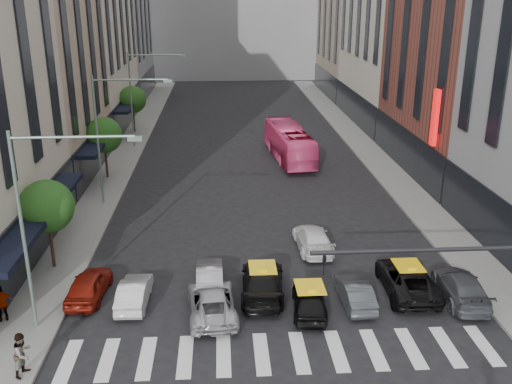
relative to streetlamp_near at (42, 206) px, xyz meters
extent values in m
plane|color=black|center=(10.04, -4.00, -5.90)|extent=(160.00, 160.00, 0.00)
cube|color=slate|center=(-1.46, 26.00, -5.83)|extent=(3.00, 96.00, 0.15)
cube|color=slate|center=(21.54, 26.00, -5.83)|extent=(3.00, 96.00, 0.15)
cube|color=tan|center=(-6.96, 24.00, 6.10)|extent=(8.00, 16.00, 24.00)
cube|color=brown|center=(27.04, 23.00, 7.10)|extent=(8.00, 18.00, 26.00)
cylinder|color=black|center=(-1.76, 6.00, -4.18)|extent=(0.18, 0.18, 3.15)
sphere|color=#144617|center=(-1.76, 6.00, -2.24)|extent=(2.88, 2.88, 2.88)
cylinder|color=black|center=(-1.76, 22.00, -4.18)|extent=(0.18, 0.18, 3.15)
sphere|color=#144617|center=(-1.76, 22.00, -2.24)|extent=(2.88, 2.88, 2.88)
cylinder|color=black|center=(-1.76, 38.00, -4.18)|extent=(0.18, 0.18, 3.15)
sphere|color=#144617|center=(-1.76, 38.00, -2.24)|extent=(2.88, 2.88, 2.88)
cylinder|color=gray|center=(-0.96, 0.00, -1.25)|extent=(0.16, 0.16, 9.00)
cylinder|color=gray|center=(1.54, 0.00, 2.95)|extent=(5.00, 0.12, 0.12)
cube|color=gray|center=(4.04, 0.00, 2.85)|extent=(0.60, 0.25, 0.18)
cylinder|color=gray|center=(-0.96, 16.00, -1.25)|extent=(0.16, 0.16, 9.00)
cylinder|color=gray|center=(1.54, 16.00, 2.95)|extent=(5.00, 0.12, 0.12)
cube|color=gray|center=(4.04, 16.00, 2.85)|extent=(0.60, 0.25, 0.18)
cylinder|color=gray|center=(-0.96, 32.00, -1.25)|extent=(0.16, 0.16, 9.00)
cylinder|color=gray|center=(1.54, 32.00, 2.95)|extent=(5.00, 0.12, 0.12)
cube|color=gray|center=(4.04, 32.00, 2.85)|extent=(0.60, 0.25, 0.18)
cylinder|color=black|center=(15.54, -5.00, -0.10)|extent=(10.00, 0.16, 0.16)
imported|color=black|center=(11.04, -5.00, -0.60)|extent=(0.13, 0.16, 0.80)
cube|color=red|center=(22.64, 16.00, 0.10)|extent=(0.30, 0.70, 4.00)
imported|color=maroon|center=(0.84, 2.72, -5.22)|extent=(1.90, 4.13, 1.37)
imported|color=silver|center=(3.17, 1.97, -5.28)|extent=(1.44, 3.84, 1.25)
imported|color=#ADADB2|center=(6.95, 0.78, -5.24)|extent=(2.54, 4.91, 1.32)
imported|color=black|center=(9.44, 2.48, -5.16)|extent=(2.45, 5.28, 1.49)
imported|color=black|center=(11.54, 0.67, -5.24)|extent=(1.91, 4.00, 1.32)
imported|color=#393C40|center=(13.85, 1.29, -5.29)|extent=(1.44, 3.77, 1.23)
imported|color=black|center=(16.74, 2.32, -5.18)|extent=(2.61, 5.30, 1.45)
imported|color=#45484D|center=(19.16, 1.39, -5.21)|extent=(2.33, 4.90, 1.38)
imported|color=#9C9BA0|center=(6.79, 3.53, -5.28)|extent=(1.42, 3.85, 1.26)
imported|color=white|center=(12.81, 7.62, -5.23)|extent=(2.06, 4.70, 1.34)
imported|color=#F84889|center=(13.65, 26.91, -4.37)|extent=(3.66, 11.24, 3.07)
imported|color=gray|center=(-0.36, -3.44, -4.84)|extent=(0.95, 1.07, 1.83)
imported|color=gray|center=(-2.56, 0.57, -4.88)|extent=(1.11, 0.82, 1.76)
camera|label=1|loc=(7.53, -22.80, 8.45)|focal=40.00mm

